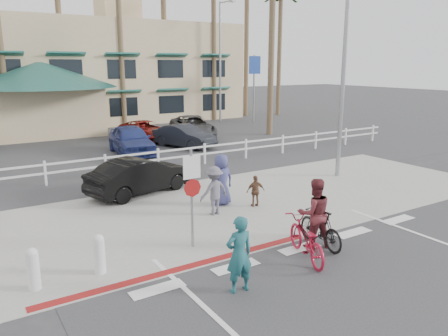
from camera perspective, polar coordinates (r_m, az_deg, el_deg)
ground at (r=11.32m, az=11.91°, el=-11.31°), size 140.00×140.00×0.00m
bike_path at (r=10.15m, az=20.00°, el=-14.90°), size 12.00×16.00×0.01m
sidewalk_plaza at (r=14.63m, az=-0.41°, el=-5.21°), size 22.00×7.00×0.01m
cross_street at (r=18.01m, az=-7.12°, el=-1.73°), size 40.00×5.00×0.01m
parking_lot at (r=26.73m, az=-15.84°, el=2.84°), size 50.00×16.00×0.01m
curb_red at (r=10.60m, az=-4.93°, el=-12.78°), size 7.00×0.25×0.02m
rail_fence at (r=19.87m, az=-8.32°, el=1.14°), size 29.40×0.16×1.00m
building at (r=39.41m, az=-19.11°, el=14.13°), size 28.00×16.00×11.30m
sign_post at (r=11.20m, az=-4.24°, el=-3.38°), size 0.50×0.10×2.90m
bollard_0 at (r=10.50m, az=-15.97°, el=-10.75°), size 0.26×0.26×0.95m
bollard_1 at (r=10.26m, az=-23.64°, el=-11.99°), size 0.26×0.26×0.95m
streetlight_0 at (r=18.81m, az=15.37°, el=12.41°), size 0.60×2.00×9.00m
streetlight_1 at (r=36.76m, az=-0.51°, el=13.54°), size 0.60×2.00×9.50m
info_sign at (r=36.26m, az=3.92°, el=10.43°), size 1.20×0.16×5.60m
palm_4 at (r=34.19m, az=-20.71°, el=17.34°), size 4.00×4.00×15.00m
palm_5 at (r=34.25m, az=-13.40°, el=16.13°), size 4.00×4.00×13.00m
palm_6 at (r=36.83m, az=-7.88°, el=19.27°), size 4.00×4.00×17.00m
palm_7 at (r=37.68m, az=-1.35°, el=16.96°), size 4.00×4.00×14.00m
palm_8 at (r=40.72m, az=2.96°, el=17.39°), size 4.00×4.00×15.00m
palm_9 at (r=41.68m, az=7.27°, el=15.84°), size 4.00×4.00×13.00m
palm_11 at (r=29.70m, az=6.28°, el=17.84°), size 4.00×4.00×14.00m
bike_red at (r=10.97m, az=10.63°, el=-9.10°), size 1.31×2.10×1.04m
rider_red at (r=9.22m, az=1.98°, el=-11.22°), size 0.64×0.44×1.68m
bike_black at (r=11.78m, az=12.50°, el=-7.63°), size 0.67×1.75×1.02m
rider_black at (r=11.57m, az=11.71°, el=-5.80°), size 1.09×0.97×1.85m
pedestrian_a at (r=13.80m, az=-1.32°, el=-2.97°), size 1.07×0.68×1.57m
pedestrian_child at (r=14.65m, az=4.15°, el=-3.04°), size 0.68×0.43×1.08m
pedestrian_b at (r=14.71m, az=-0.34°, el=-1.55°), size 0.88×0.58×1.76m
car_white_sedan at (r=16.37m, az=-10.81°, el=-1.01°), size 4.28×2.40×1.34m
lot_car_2 at (r=23.65m, az=-12.01°, el=3.62°), size 2.35×4.71×1.54m
lot_car_3 at (r=25.20m, az=-5.23°, el=4.17°), size 2.68×4.15×1.29m
lot_car_5 at (r=27.96m, az=-10.29°, el=4.83°), size 2.43×4.51×1.20m
lot_car_6 at (r=28.64m, az=-4.13°, el=5.40°), size 3.50×5.43×1.39m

